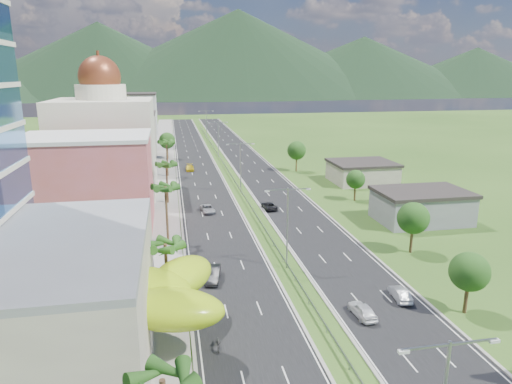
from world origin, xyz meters
TOP-DOWN VIEW (x-y plane):
  - ground at (0.00, 0.00)m, footprint 500.00×500.00m
  - road_left at (-7.50, 90.00)m, footprint 11.00×260.00m
  - road_right at (7.50, 90.00)m, footprint 11.00×260.00m
  - sidewalk_left at (-17.00, 90.00)m, footprint 7.00×260.00m
  - median_guardrail at (0.00, 71.99)m, footprint 0.10×216.06m
  - streetlight_median_b at (0.00, 10.00)m, footprint 6.04×0.25m
  - streetlight_median_c at (0.00, 50.00)m, footprint 6.04×0.25m
  - streetlight_median_d at (0.00, 95.00)m, footprint 6.04×0.25m
  - streetlight_median_e at (0.00, 140.00)m, footprint 6.04×0.25m
  - lime_canopy at (-20.00, -4.00)m, footprint 18.00×15.00m
  - pink_shophouse at (-28.00, 32.00)m, footprint 20.00×15.00m
  - domed_building at (-28.00, 55.00)m, footprint 20.00×20.00m
  - midrise_grey at (-27.00, 80.00)m, footprint 16.00×15.00m
  - midrise_beige at (-27.00, 102.00)m, footprint 16.00×15.00m
  - midrise_white at (-27.00, 125.00)m, footprint 16.00×15.00m
  - shed_near at (28.00, 25.00)m, footprint 15.00×10.00m
  - shed_far at (30.00, 55.00)m, footprint 14.00×12.00m
  - palm_tree_b at (-15.50, 2.00)m, footprint 3.60×3.60m
  - palm_tree_c at (-15.50, 22.00)m, footprint 3.60×3.60m
  - palm_tree_d at (-15.50, 45.00)m, footprint 3.60×3.60m
  - palm_tree_e at (-15.50, 70.00)m, footprint 3.60×3.60m
  - leafy_tree_lfar at (-15.50, 95.00)m, footprint 4.90×4.90m
  - leafy_tree_ra at (16.00, -5.00)m, footprint 4.20×4.20m
  - leafy_tree_rb at (19.00, 12.00)m, footprint 4.55×4.55m
  - leafy_tree_rc at (22.00, 40.00)m, footprint 3.85×3.85m
  - leafy_tree_rd at (18.00, 70.00)m, footprint 4.90×4.90m
  - mountain_ridge at (60.00, 450.00)m, footprint 860.00×140.00m
  - car_dark_left at (-10.02, 8.01)m, footprint 2.56×5.18m
  - car_silver_mid_left at (-8.23, 37.16)m, footprint 2.78×4.95m
  - car_yellow_far_left at (-9.72, 76.17)m, footprint 2.11×5.11m
  - car_white_near_right at (4.76, -3.75)m, footprint 2.04×4.43m
  - car_silver_right at (10.54, -0.98)m, footprint 1.90×4.29m
  - car_dark_far_right at (3.46, 36.98)m, footprint 2.51×4.98m
  - motorcycle at (-10.91, -6.84)m, footprint 0.72×2.16m

SIDE VIEW (x-z plane):
  - ground at x=0.00m, z-range 0.00..0.00m
  - mountain_ridge at x=60.00m, z-range -45.00..45.00m
  - road_left at x=-7.50m, z-range 0.00..0.04m
  - road_right at x=7.50m, z-range 0.00..0.04m
  - sidewalk_left at x=-17.00m, z-range 0.00..0.12m
  - median_guardrail at x=0.00m, z-range 0.24..1.00m
  - car_silver_mid_left at x=-8.23m, z-range 0.04..1.34m
  - car_dark_far_right at x=3.46m, z-range 0.04..1.39m
  - motorcycle at x=-10.91m, z-range 0.04..1.41m
  - car_silver_right at x=10.54m, z-range 0.04..1.41m
  - car_white_near_right at x=4.76m, z-range 0.04..1.51m
  - car_yellow_far_left at x=-9.72m, z-range 0.04..1.52m
  - car_dark_left at x=-10.02m, z-range 0.04..1.67m
  - shed_far at x=30.00m, z-range 0.00..4.40m
  - shed_near at x=28.00m, z-range 0.00..5.00m
  - leafy_tree_rc at x=22.00m, z-range 1.21..7.54m
  - leafy_tree_ra at x=16.00m, z-range 1.33..8.23m
  - lime_canopy at x=-20.00m, z-range 1.29..8.69m
  - leafy_tree_rb at x=19.00m, z-range 1.44..8.92m
  - leafy_tree_lfar at x=-15.50m, z-range 1.55..9.60m
  - leafy_tree_rd at x=18.00m, z-range 1.55..9.60m
  - midrise_beige at x=-27.00m, z-range 0.00..13.00m
  - streetlight_median_b at x=0.00m, z-range 1.25..12.25m
  - streetlight_median_c at x=0.00m, z-range 1.25..12.25m
  - streetlight_median_d at x=0.00m, z-range 1.25..12.25m
  - streetlight_median_e at x=0.00m, z-range 1.25..12.25m
  - palm_tree_b at x=-15.50m, z-range 3.01..11.11m
  - pink_shophouse at x=-28.00m, z-range 0.00..15.00m
  - palm_tree_d at x=-15.50m, z-range 3.24..11.84m
  - midrise_grey at x=-27.00m, z-range 0.00..16.00m
  - palm_tree_e at x=-15.50m, z-range 3.61..13.01m
  - palm_tree_c at x=-15.50m, z-range 3.70..13.30m
  - midrise_white at x=-27.00m, z-range 0.00..18.00m
  - domed_building at x=-28.00m, z-range -3.00..25.70m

